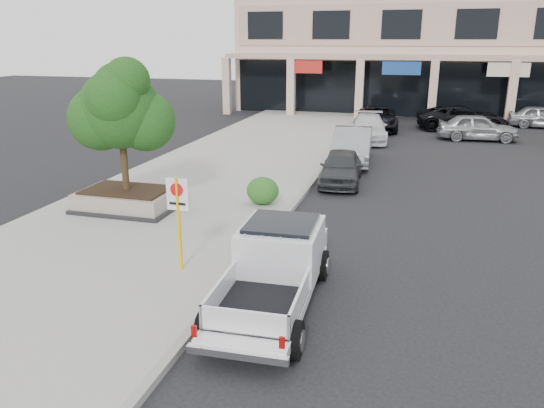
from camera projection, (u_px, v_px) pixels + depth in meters
The scene contains 16 objects.
ground at pixel (304, 279), 12.77m from camera, with size 120.00×120.00×0.00m, color black.
sidewalk at pixel (194, 192), 19.69m from camera, with size 8.00×52.00×0.15m, color gray.
curb at pixel (298, 201), 18.66m from camera, with size 0.20×52.00×0.15m, color gray.
strip_mall at pixel (504, 49), 40.44m from camera, with size 40.55×12.43×9.50m.
planter at pixel (128, 199), 17.44m from camera, with size 3.20×2.20×0.68m.
planter_tree at pixel (126, 109), 16.67m from camera, with size 2.90×2.55×4.00m.
no_parking_sign at pixel (178, 211), 12.50m from camera, with size 0.55×0.09×2.30m.
hedge at pixel (263, 191), 17.90m from camera, with size 1.10×0.99×0.94m, color #164E19.
pickup_truck at pixel (272, 272), 11.16m from camera, with size 1.93×5.21×1.64m, color white, non-canonical shape.
curb_car_a at pixel (341, 167), 20.98m from camera, with size 1.56×3.89×1.32m, color #2E3033.
curb_car_b at pixel (352, 146), 24.49m from camera, with size 1.69×4.85×1.60m, color gray.
curb_car_c at pixel (368, 128), 29.85m from camera, with size 2.01×4.94×1.43m, color silver.
curb_car_d at pixel (377, 118), 33.37m from camera, with size 2.42×5.25×1.46m, color black.
lot_car_a at pixel (478, 127), 29.94m from camera, with size 1.76×4.38×1.49m, color gray.
lot_car_d at pixel (462, 118), 33.28m from camera, with size 2.56×5.55×1.54m, color black.
lot_car_e at pixel (543, 117), 34.08m from camera, with size 1.69×4.20×1.43m, color #95979D.
Camera 1 is at (2.44, -11.42, 5.53)m, focal length 35.00 mm.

